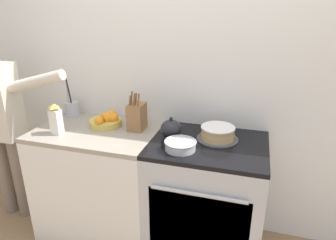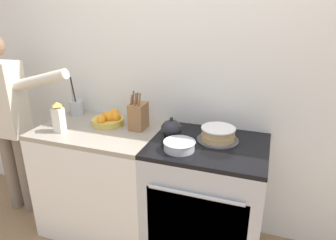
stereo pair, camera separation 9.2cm
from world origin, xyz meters
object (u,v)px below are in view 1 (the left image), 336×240
layer_cake (218,134)px  person_baker (0,116)px  knife_block (137,116)px  milk_carton (56,120)px  utensil_crock (72,108)px  tea_kettle (171,129)px  fruit_bowl (107,120)px  stove_range (206,198)px  mixing_bowl (180,145)px

layer_cake → person_baker: 1.76m
knife_block → layer_cake: bearing=-1.9°
knife_block → milk_carton: knife_block is taller
layer_cake → utensil_crock: bearing=173.4°
tea_kettle → fruit_bowl: 0.55m
utensil_crock → layer_cake: bearing=-6.6°
stove_range → mixing_bowl: bearing=-136.5°
knife_block → tea_kettle: bearing=-13.2°
fruit_bowl → milk_carton: milk_carton is taller
fruit_bowl → milk_carton: size_ratio=1.09×
milk_carton → person_baker: size_ratio=0.15×
tea_kettle → utensil_crock: 0.96m
stove_range → fruit_bowl: size_ratio=3.59×
milk_carton → person_baker: bearing=171.1°
mixing_bowl → utensil_crock: (-1.05, 0.37, 0.03)m
fruit_bowl → tea_kettle: bearing=-7.1°
stove_range → fruit_bowl: (-0.82, 0.10, 0.50)m
fruit_bowl → person_baker: person_baker is taller
mixing_bowl → knife_block: (-0.40, 0.25, 0.07)m
layer_cake → utensil_crock: size_ratio=0.88×
fruit_bowl → person_baker: 0.90m
layer_cake → knife_block: 0.62m
tea_kettle → milk_carton: 0.84m
utensil_crock → fruit_bowl: (0.39, -0.13, -0.02)m
layer_cake → fruit_bowl: (-0.87, 0.02, -0.00)m
stove_range → knife_block: knife_block is taller
stove_range → tea_kettle: (-0.28, 0.03, 0.52)m
mixing_bowl → utensil_crock: size_ratio=0.64×
utensil_crock → fruit_bowl: size_ratio=1.32×
stove_range → layer_cake: (0.05, 0.08, 0.50)m
tea_kettle → milk_carton: (-0.82, -0.18, 0.05)m
layer_cake → milk_carton: size_ratio=1.26×
stove_range → utensil_crock: 1.34m
layer_cake → knife_block: bearing=178.1°
utensil_crock → fruit_bowl: utensil_crock is taller
milk_carton → person_baker: (-0.61, 0.10, -0.07)m
stove_range → person_baker: bearing=-178.1°
knife_block → milk_carton: (-0.53, -0.25, 0.01)m
stove_range → mixing_bowl: size_ratio=4.25×
mixing_bowl → utensil_crock: 1.12m
tea_kettle → utensil_crock: (-0.94, 0.19, 0.00)m
knife_block → person_baker: size_ratio=0.19×
layer_cake → utensil_crock: utensil_crock is taller
mixing_bowl → fruit_bowl: (-0.66, 0.25, 0.01)m
fruit_bowl → person_baker: (-0.88, -0.15, -0.00)m
fruit_bowl → milk_carton: 0.38m
utensil_crock → milk_carton: 0.39m
mixing_bowl → knife_block: size_ratio=0.72×
milk_carton → tea_kettle: bearing=12.4°
mixing_bowl → milk_carton: (-0.94, 0.00, 0.08)m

